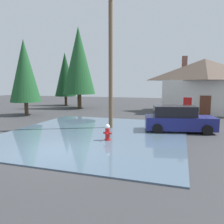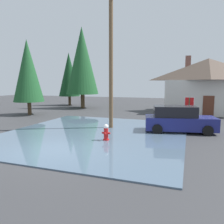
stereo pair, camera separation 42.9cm
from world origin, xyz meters
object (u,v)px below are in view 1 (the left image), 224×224
at_px(fire_hydrant, 107,133).
at_px(pine_tree_tall_left, 79,61).
at_px(house, 204,85).
at_px(utility_pole, 111,56).
at_px(pine_tree_short_left, 65,75).
at_px(parked_car, 178,119).
at_px(stop_sign_far, 187,105).
at_px(pine_tree_mid_left, 25,71).

height_order(fire_hydrant, pine_tree_tall_left, pine_tree_tall_left).
xyz_separation_m(house, pine_tree_tall_left, (-14.74, -0.23, 2.98)).
relative_size(utility_pole, pine_tree_short_left, 1.28).
xyz_separation_m(fire_hydrant, utility_pole, (-0.92, 3.41, 4.53)).
distance_m(parked_car, pine_tree_short_left, 21.06).
distance_m(utility_pole, stop_sign_far, 7.47).
bearing_deg(house, pine_tree_mid_left, -156.29).
bearing_deg(stop_sign_far, fire_hydrant, -119.80).
height_order(stop_sign_far, pine_tree_short_left, pine_tree_short_left).
relative_size(parked_car, pine_tree_mid_left, 0.63).
relative_size(fire_hydrant, utility_pole, 0.10).
xyz_separation_m(utility_pole, stop_sign_far, (5.20, 4.05, -3.52)).
bearing_deg(fire_hydrant, parked_car, 45.70).
bearing_deg(pine_tree_short_left, parked_car, -40.20).
bearing_deg(parked_car, house, 77.72).
relative_size(fire_hydrant, pine_tree_tall_left, 0.09).
distance_m(utility_pole, pine_tree_tall_left, 13.53).
bearing_deg(stop_sign_far, utility_pole, -142.09).
xyz_separation_m(pine_tree_tall_left, pine_tree_mid_left, (-2.35, -7.27, -1.59)).
xyz_separation_m(house, pine_tree_mid_left, (-17.09, -7.51, 1.39)).
xyz_separation_m(fire_hydrant, house, (6.02, 14.66, 2.54)).
distance_m(house, pine_tree_tall_left, 15.04).
distance_m(utility_pole, pine_tree_short_left, 17.76).
height_order(parked_car, pine_tree_short_left, pine_tree_short_left).
height_order(fire_hydrant, pine_tree_mid_left, pine_tree_mid_left).
distance_m(fire_hydrant, stop_sign_far, 8.66).
bearing_deg(stop_sign_far, pine_tree_tall_left, 151.81).
height_order(parked_car, pine_tree_tall_left, pine_tree_tall_left).
relative_size(utility_pole, parked_car, 2.05).
relative_size(utility_pole, house, 1.07).
relative_size(pine_tree_tall_left, pine_tree_short_left, 1.35).
height_order(utility_pole, pine_tree_mid_left, utility_pole).
bearing_deg(pine_tree_mid_left, pine_tree_tall_left, 72.12).
xyz_separation_m(pine_tree_tall_left, pine_tree_short_left, (-3.48, 2.70, -1.56)).
bearing_deg(pine_tree_mid_left, stop_sign_far, 1.15).
height_order(utility_pole, pine_tree_short_left, utility_pole).
xyz_separation_m(utility_pole, parked_car, (4.57, 0.32, -4.19)).
bearing_deg(pine_tree_tall_left, fire_hydrant, -58.85).
relative_size(fire_hydrant, stop_sign_far, 0.46).
bearing_deg(pine_tree_short_left, pine_tree_tall_left, -37.74).
bearing_deg(utility_pole, parked_car, 4.00).
xyz_separation_m(stop_sign_far, pine_tree_tall_left, (-13.00, 6.97, 4.51)).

